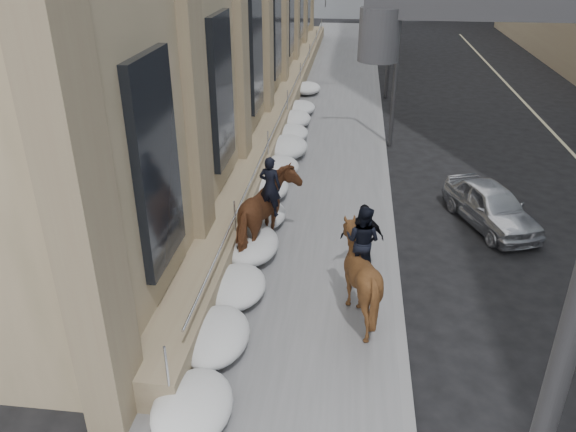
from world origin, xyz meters
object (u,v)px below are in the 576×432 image
object	(u,v)px
mounted_horse_left	(267,213)
car_silver	(491,206)
pedestrian	(362,238)
mounted_horse_right	(359,271)

from	to	relation	value
mounted_horse_left	car_silver	distance (m)	7.17
mounted_horse_left	pedestrian	size ratio (longest dim) A/B	1.50
pedestrian	car_silver	distance (m)	5.23
mounted_horse_left	car_silver	xyz separation A→B (m)	(6.66, 2.58, -0.63)
mounted_horse_right	car_silver	bearing A→B (deg)	-103.41
mounted_horse_right	car_silver	xyz separation A→B (m)	(4.10, 5.27, -0.61)
pedestrian	car_silver	bearing A→B (deg)	34.99
mounted_horse_left	car_silver	bearing A→B (deg)	-145.61
mounted_horse_right	car_silver	world-z (taller)	mounted_horse_right
mounted_horse_right	pedestrian	xyz separation A→B (m)	(0.08, 1.96, -0.20)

